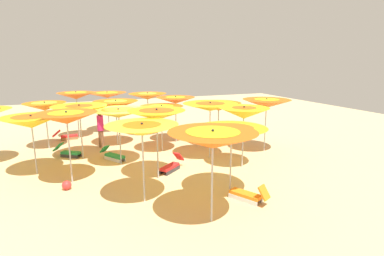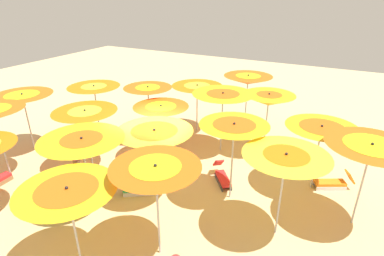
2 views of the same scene
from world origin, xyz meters
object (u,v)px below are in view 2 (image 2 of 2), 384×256
(beach_umbrella_15, at_px, (370,152))
(beach_umbrella_17, at_px, (156,174))
(beach_umbrella_1, at_px, (197,90))
(beach_umbrella_2, at_px, (148,91))
(beach_umbrella_10, at_px, (321,131))
(beachgoer_0, at_px, (75,155))
(beach_umbrella_8, at_px, (86,116))
(beach_umbrella_5, at_px, (269,100))
(beach_umbrella_4, at_px, (23,98))
(beach_umbrella_16, at_px, (286,161))
(beach_umbrella_0, at_px, (248,80))
(beach_umbrella_11, at_px, (234,130))
(lounger_2, at_px, (65,209))
(lounger_1, at_px, (222,176))
(lounger_3, at_px, (333,182))
(beach_umbrella_12, at_px, (155,135))
(beach_umbrella_13, at_px, (82,145))
(beach_umbrella_18, at_px, (68,197))
(beach_umbrella_3, at_px, (94,90))
(lounger_4, at_px, (136,188))
(beach_umbrella_7, at_px, (161,111))
(beach_umbrella_6, at_px, (223,98))

(beach_umbrella_15, xyz_separation_m, beach_umbrella_17, (-3.34, 4.13, 0.05))
(beach_umbrella_1, xyz_separation_m, beach_umbrella_2, (-1.75, 1.35, 0.23))
(beach_umbrella_10, relative_size, beachgoer_0, 1.25)
(beach_umbrella_8, distance_m, beachgoer_0, 1.34)
(beach_umbrella_8, bearing_deg, beach_umbrella_5, -51.62)
(beach_umbrella_4, height_order, beach_umbrella_5, beach_umbrella_5)
(beach_umbrella_1, xyz_separation_m, beach_umbrella_5, (-0.59, -3.26, 0.24))
(beach_umbrella_5, xyz_separation_m, beachgoer_0, (-4.86, 4.98, -1.23))
(beach_umbrella_16, bearing_deg, beach_umbrella_15, -52.65)
(beach_umbrella_2, relative_size, beach_umbrella_5, 0.98)
(beach_umbrella_0, distance_m, beach_umbrella_2, 4.50)
(beach_umbrella_11, distance_m, lounger_2, 5.30)
(beach_umbrella_1, bearing_deg, lounger_1, -141.78)
(beach_umbrella_15, distance_m, lounger_3, 2.61)
(beach_umbrella_16, bearing_deg, beach_umbrella_10, -11.42)
(beach_umbrella_8, relative_size, beach_umbrella_12, 0.98)
(beach_umbrella_13, relative_size, beach_umbrella_15, 0.95)
(beach_umbrella_12, xyz_separation_m, beach_umbrella_18, (-3.08, 0.09, -0.12))
(beach_umbrella_4, bearing_deg, beachgoer_0, -103.34)
(beach_umbrella_3, height_order, lounger_3, beach_umbrella_3)
(lounger_1, distance_m, beachgoer_0, 4.89)
(beach_umbrella_0, distance_m, lounger_3, 5.79)
(beach_umbrella_3, height_order, beach_umbrella_11, beach_umbrella_11)
(beach_umbrella_8, xyz_separation_m, lounger_4, (-0.54, -2.32, -1.82))
(beach_umbrella_3, height_order, beach_umbrella_17, beach_umbrella_17)
(beach_umbrella_17, xyz_separation_m, lounger_4, (1.67, 1.98, -2.08))
(beach_umbrella_7, relative_size, beach_umbrella_8, 0.96)
(beach_umbrella_5, xyz_separation_m, beach_umbrella_18, (-7.47, 2.21, -0.19))
(lounger_3, bearing_deg, lounger_4, 2.37)
(beach_umbrella_13, bearing_deg, beach_umbrella_6, -20.96)
(beach_umbrella_10, bearing_deg, lounger_2, 127.83)
(beach_umbrella_17, relative_size, beach_umbrella_18, 1.12)
(beach_umbrella_2, xyz_separation_m, lounger_4, (-3.44, -1.80, -1.96))
(beach_umbrella_0, bearing_deg, lounger_3, -130.21)
(beach_umbrella_11, height_order, beach_umbrella_15, beach_umbrella_11)
(beach_umbrella_5, xyz_separation_m, beach_umbrella_7, (-2.31, 3.25, -0.23))
(beach_umbrella_1, bearing_deg, beach_umbrella_17, -160.50)
(beach_umbrella_6, height_order, beach_umbrella_17, beach_umbrella_17)
(beach_umbrella_12, distance_m, beach_umbrella_17, 2.29)
(beach_umbrella_10, height_order, beach_umbrella_18, beach_umbrella_18)
(beach_umbrella_4, distance_m, beach_umbrella_11, 8.19)
(beach_umbrella_16, bearing_deg, beach_umbrella_1, 44.40)
(beach_umbrella_1, bearing_deg, beach_umbrella_15, -118.22)
(beach_umbrella_2, xyz_separation_m, lounger_3, (-0.25, -7.26, -1.96))
(beach_umbrella_11, distance_m, beach_umbrella_13, 4.15)
(beach_umbrella_3, xyz_separation_m, beach_umbrella_15, (-0.81, -9.86, 0.03))
(beach_umbrella_15, xyz_separation_m, lounger_4, (-1.67, 6.11, -2.03))
(lounger_3, height_order, lounger_4, lounger_3)
(lounger_2, bearing_deg, beach_umbrella_5, 3.74)
(beach_umbrella_1, height_order, beach_umbrella_17, beach_umbrella_17)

